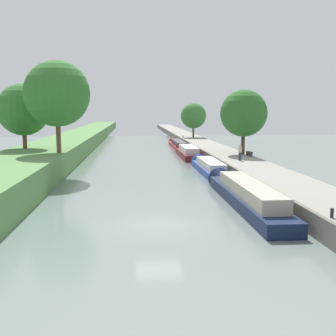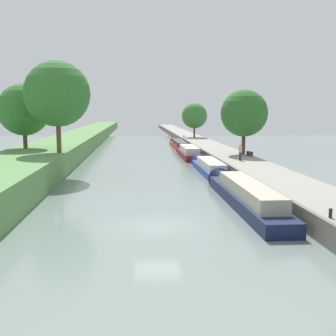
{
  "view_description": "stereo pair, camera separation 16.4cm",
  "coord_description": "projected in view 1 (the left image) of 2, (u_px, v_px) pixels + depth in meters",
  "views": [
    {
      "loc": [
        -1.28,
        -21.66,
        6.07
      ],
      "look_at": [
        1.77,
        15.26,
        1.0
      ],
      "focal_mm": 44.65,
      "sensor_mm": 36.0,
      "label": 1
    },
    {
      "loc": [
        -1.12,
        -21.67,
        6.07
      ],
      "look_at": [
        1.77,
        15.26,
        1.0
      ],
      "focal_mm": 44.65,
      "sensor_mm": 36.0,
      "label": 2
    }
  ],
  "objects": [
    {
      "name": "narrowboat_maroon",
      "position": [
        187.0,
        152.0,
        55.49
      ],
      "size": [
        2.08,
        12.09,
        2.14
      ],
      "color": "maroon",
      "rests_on": "ground_plane"
    },
    {
      "name": "right_towpath",
      "position": [
        334.0,
        211.0,
        23.03
      ],
      "size": [
        4.33,
        260.0,
        1.15
      ],
      "color": "gray",
      "rests_on": "ground_plane"
    },
    {
      "name": "tree_leftbank_downstream",
      "position": [
        57.0,
        94.0,
        38.28
      ],
      "size": [
        6.05,
        6.05,
        8.45
      ],
      "color": "brown",
      "rests_on": "left_grassy_bank"
    },
    {
      "name": "park_bench",
      "position": [
        249.0,
        153.0,
        46.04
      ],
      "size": [
        0.44,
        1.5,
        0.47
      ],
      "color": "#333338",
      "rests_on": "right_towpath"
    },
    {
      "name": "mooring_bollard_near",
      "position": [
        332.0,
        213.0,
        19.34
      ],
      "size": [
        0.16,
        0.16,
        0.45
      ],
      "color": "black",
      "rests_on": "right_towpath"
    },
    {
      "name": "tree_rightbank_midfar",
      "position": [
        193.0,
        116.0,
        78.17
      ],
      "size": [
        4.76,
        4.76,
        6.42
      ],
      "color": "#4C3828",
      "rests_on": "right_towpath"
    },
    {
      "name": "person_walking",
      "position": [
        240.0,
        152.0,
        41.62
      ],
      "size": [
        0.34,
        0.34,
        1.66
      ],
      "color": "#282D42",
      "rests_on": "right_towpath"
    },
    {
      "name": "tree_rightbank_midnear",
      "position": [
        244.0,
        113.0,
        47.18
      ],
      "size": [
        5.31,
        5.31,
        7.33
      ],
      "color": "#4C3828",
      "rests_on": "right_towpath"
    },
    {
      "name": "narrowboat_navy",
      "position": [
        244.0,
        194.0,
        27.32
      ],
      "size": [
        1.98,
        15.78,
        2.18
      ],
      "color": "#141E42",
      "rests_on": "ground_plane"
    },
    {
      "name": "mooring_bollard_far",
      "position": [
        183.0,
        136.0,
        77.3
      ],
      "size": [
        0.16,
        0.16,
        0.45
      ],
      "color": "black",
      "rests_on": "right_towpath"
    },
    {
      "name": "stone_quay",
      "position": [
        294.0,
        212.0,
        22.84
      ],
      "size": [
        0.25,
        260.0,
        1.2
      ],
      "color": "#6B665B",
      "rests_on": "ground_plane"
    },
    {
      "name": "ground_plane",
      "position": [
        159.0,
        225.0,
        22.31
      ],
      "size": [
        160.0,
        160.0,
        0.0
      ],
      "primitive_type": "plane",
      "color": "slate"
    },
    {
      "name": "tree_leftbank_upstream",
      "position": [
        23.0,
        110.0,
        42.63
      ],
      "size": [
        5.3,
        5.3,
        6.64
      ],
      "color": "brown",
      "rests_on": "left_grassy_bank"
    },
    {
      "name": "narrowboat_blue",
      "position": [
        208.0,
        167.0,
        41.76
      ],
      "size": [
        1.92,
        12.23,
        1.92
      ],
      "color": "#283D93",
      "rests_on": "ground_plane"
    },
    {
      "name": "narrowboat_red",
      "position": [
        178.0,
        145.0,
        69.5
      ],
      "size": [
        1.85,
        16.59,
        1.86
      ],
      "color": "maroon",
      "rests_on": "ground_plane"
    }
  ]
}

